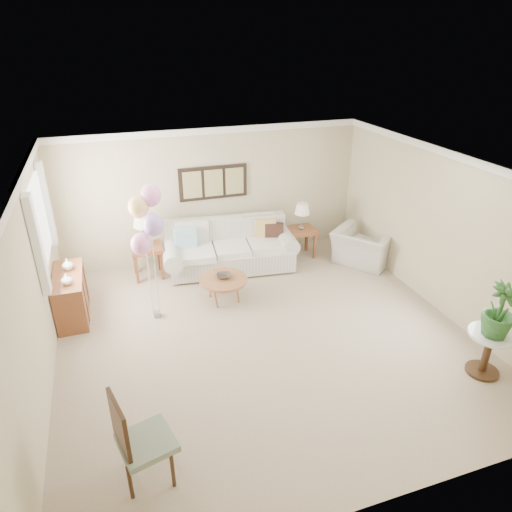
{
  "coord_description": "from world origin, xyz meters",
  "views": [
    {
      "loc": [
        -1.95,
        -5.42,
        4.16
      ],
      "look_at": [
        0.08,
        0.6,
        1.05
      ],
      "focal_mm": 32.0,
      "sensor_mm": 36.0,
      "label": 1
    }
  ],
  "objects_px": {
    "coffee_table": "(224,280)",
    "accent_chair": "(138,438)",
    "balloon_cluster": "(146,219)",
    "armchair": "(363,247)",
    "sofa": "(230,250)"
  },
  "relations": [
    {
      "from": "armchair",
      "to": "balloon_cluster",
      "type": "xyz_separation_m",
      "value": [
        -4.16,
        -0.65,
        1.36
      ]
    },
    {
      "from": "sofa",
      "to": "armchair",
      "type": "distance_m",
      "value": 2.63
    },
    {
      "from": "balloon_cluster",
      "to": "armchair",
      "type": "bearing_deg",
      "value": 8.81
    },
    {
      "from": "coffee_table",
      "to": "balloon_cluster",
      "type": "height_order",
      "value": "balloon_cluster"
    },
    {
      "from": "sofa",
      "to": "balloon_cluster",
      "type": "distance_m",
      "value": 2.46
    },
    {
      "from": "coffee_table",
      "to": "accent_chair",
      "type": "relative_size",
      "value": 0.77
    },
    {
      "from": "coffee_table",
      "to": "armchair",
      "type": "distance_m",
      "value": 3.02
    },
    {
      "from": "sofa",
      "to": "coffee_table",
      "type": "xyz_separation_m",
      "value": [
        -0.44,
        -1.14,
        0.01
      ]
    },
    {
      "from": "coffee_table",
      "to": "accent_chair",
      "type": "bearing_deg",
      "value": -118.62
    },
    {
      "from": "armchair",
      "to": "balloon_cluster",
      "type": "relative_size",
      "value": 0.49
    },
    {
      "from": "accent_chair",
      "to": "balloon_cluster",
      "type": "distance_m",
      "value": 3.23
    },
    {
      "from": "coffee_table",
      "to": "balloon_cluster",
      "type": "distance_m",
      "value": 1.78
    },
    {
      "from": "coffee_table",
      "to": "accent_chair",
      "type": "distance_m",
      "value": 3.57
    },
    {
      "from": "balloon_cluster",
      "to": "accent_chair",
      "type": "bearing_deg",
      "value": -100.09
    },
    {
      "from": "sofa",
      "to": "coffee_table",
      "type": "relative_size",
      "value": 3.27
    }
  ]
}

